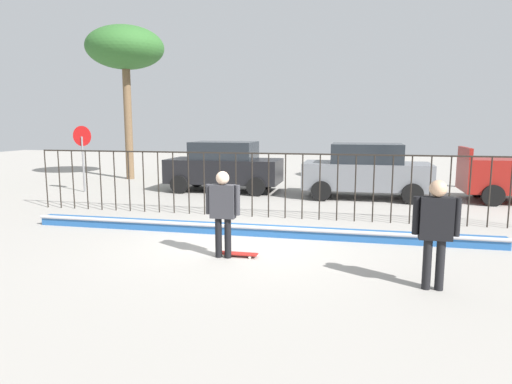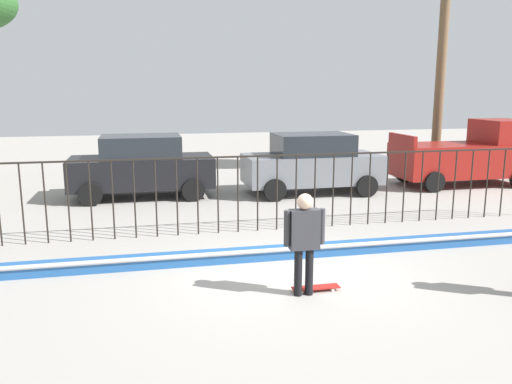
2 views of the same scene
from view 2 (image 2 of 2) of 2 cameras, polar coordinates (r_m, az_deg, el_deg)
ground_plane at (r=9.47m, az=4.27°, el=-9.13°), size 60.00×60.00×0.00m
bowl_coping_ledge at (r=10.34m, az=2.68°, el=-6.62°), size 11.00×0.40×0.27m
perimeter_fence at (r=12.04m, az=0.18°, el=0.81°), size 14.04×0.04×1.79m
skateboarder at (r=8.32m, az=5.34°, el=-4.74°), size 0.68×0.26×1.68m
skateboard at (r=8.80m, az=6.60°, el=-10.40°), size 0.80×0.20×0.07m
parked_car_black at (r=16.25m, az=-12.44°, el=2.83°), size 4.30×2.12×1.90m
parked_car_gray at (r=16.58m, az=6.18°, el=3.19°), size 4.30×2.12×1.90m
pickup_truck at (r=19.35m, az=22.32°, el=3.77°), size 4.70×2.12×2.24m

